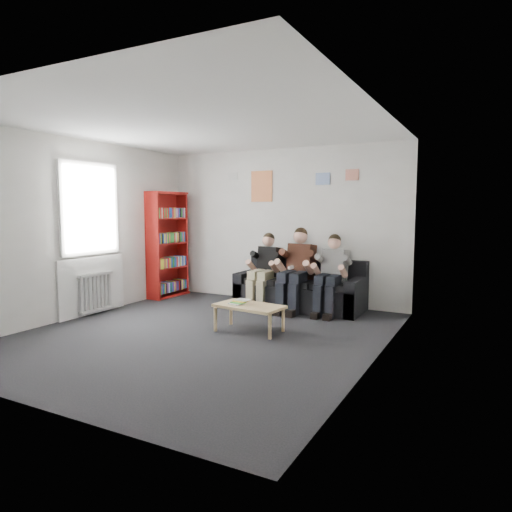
{
  "coord_description": "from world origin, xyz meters",
  "views": [
    {
      "loc": [
        3.35,
        -4.87,
        1.65
      ],
      "look_at": [
        0.11,
        1.3,
        0.93
      ],
      "focal_mm": 32.0,
      "sensor_mm": 36.0,
      "label": 1
    }
  ],
  "objects_px": {
    "coffee_table": "(249,308)",
    "person_left": "(264,270)",
    "bookshelf": "(168,245)",
    "sofa": "(300,291)",
    "person_middle": "(296,270)",
    "person_right": "(331,275)"
  },
  "relations": [
    {
      "from": "bookshelf",
      "to": "coffee_table",
      "type": "height_order",
      "value": "bookshelf"
    },
    {
      "from": "bookshelf",
      "to": "sofa",
      "type": "bearing_deg",
      "value": 8.06
    },
    {
      "from": "person_right",
      "to": "person_left",
      "type": "bearing_deg",
      "value": -170.42
    },
    {
      "from": "bookshelf",
      "to": "person_middle",
      "type": "relative_size",
      "value": 1.46
    },
    {
      "from": "sofa",
      "to": "coffee_table",
      "type": "distance_m",
      "value": 1.69
    },
    {
      "from": "sofa",
      "to": "person_right",
      "type": "height_order",
      "value": "person_right"
    },
    {
      "from": "person_middle",
      "to": "person_right",
      "type": "bearing_deg",
      "value": 7.76
    },
    {
      "from": "coffee_table",
      "to": "person_left",
      "type": "xyz_separation_m",
      "value": [
        -0.53,
        1.49,
        0.3
      ]
    },
    {
      "from": "person_right",
      "to": "person_middle",
      "type": "bearing_deg",
      "value": -169.85
    },
    {
      "from": "sofa",
      "to": "bookshelf",
      "type": "bearing_deg",
      "value": -175.7
    },
    {
      "from": "sofa",
      "to": "person_middle",
      "type": "relative_size",
      "value": 1.55
    },
    {
      "from": "coffee_table",
      "to": "person_middle",
      "type": "height_order",
      "value": "person_middle"
    },
    {
      "from": "coffee_table",
      "to": "person_right",
      "type": "distance_m",
      "value": 1.65
    },
    {
      "from": "bookshelf",
      "to": "coffee_table",
      "type": "xyz_separation_m",
      "value": [
        2.54,
        -1.49,
        -0.66
      ]
    },
    {
      "from": "coffee_table",
      "to": "person_middle",
      "type": "bearing_deg",
      "value": 87.84
    },
    {
      "from": "person_left",
      "to": "coffee_table",
      "type": "bearing_deg",
      "value": -62.19
    },
    {
      "from": "sofa",
      "to": "coffee_table",
      "type": "relative_size",
      "value": 2.29
    },
    {
      "from": "bookshelf",
      "to": "coffee_table",
      "type": "relative_size",
      "value": 2.16
    },
    {
      "from": "coffee_table",
      "to": "person_middle",
      "type": "distance_m",
      "value": 1.53
    },
    {
      "from": "coffee_table",
      "to": "person_middle",
      "type": "relative_size",
      "value": 0.68
    },
    {
      "from": "person_right",
      "to": "sofa",
      "type": "bearing_deg",
      "value": 171.27
    },
    {
      "from": "sofa",
      "to": "person_middle",
      "type": "xyz_separation_m",
      "value": [
        0.0,
        -0.2,
        0.37
      ]
    }
  ]
}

